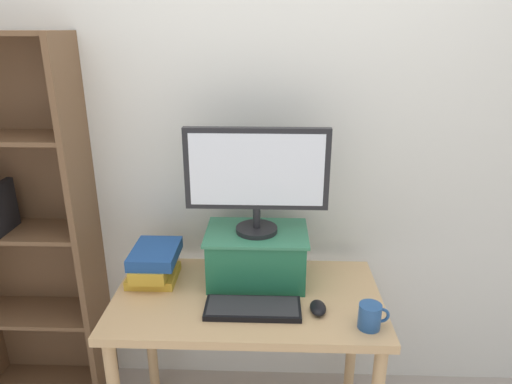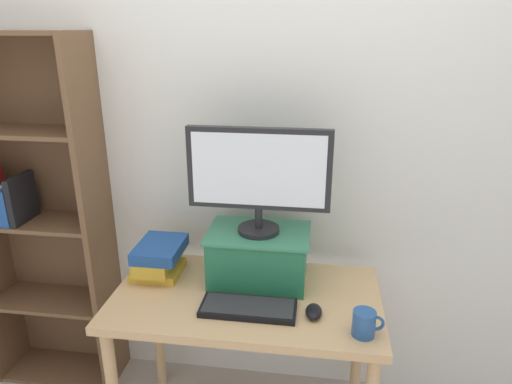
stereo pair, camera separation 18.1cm
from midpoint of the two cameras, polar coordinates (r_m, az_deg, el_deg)
name	(u,v)px [view 1 (the left image)]	position (r m, az deg, el deg)	size (l,w,h in m)	color
back_wall	(252,143)	(2.15, -2.98, 6.14)	(7.00, 0.08, 2.60)	silver
desk	(247,316)	(2.02, -3.74, -15.23)	(1.12, 0.62, 0.75)	tan
bookshelf_unit	(21,228)	(2.48, -29.22, -3.96)	(0.65, 0.28, 1.80)	brown
riser_box	(257,254)	(2.01, -2.52, -7.84)	(0.44, 0.30, 0.23)	#1E6642
computer_monitor	(257,174)	(1.87, -2.69, 2.20)	(0.60, 0.18, 0.45)	black
keyboard	(253,308)	(1.86, -3.28, -14.38)	(0.38, 0.16, 0.02)	black
computer_mouse	(318,308)	(1.85, 4.91, -14.32)	(0.06, 0.10, 0.04)	black
book_stack	(154,263)	(2.10, -15.07, -8.66)	(0.21, 0.27, 0.15)	gold
coffee_mug	(370,316)	(1.78, 11.22, -15.07)	(0.12, 0.08, 0.10)	#234C84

